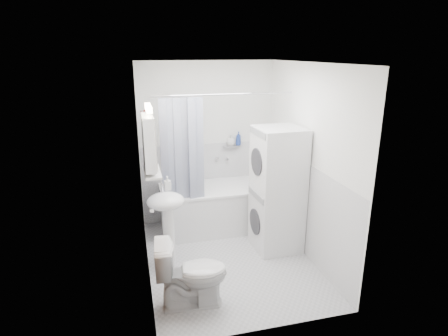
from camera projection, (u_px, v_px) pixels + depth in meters
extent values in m
plane|color=#B9B9BE|center=(229.00, 259.00, 4.75)|extent=(2.60, 2.60, 0.00)
plane|color=white|center=(207.00, 143.00, 5.59)|extent=(2.00, 0.00, 2.00)
plane|color=white|center=(269.00, 213.00, 3.19)|extent=(2.00, 0.00, 2.00)
plane|color=white|center=(143.00, 175.00, 4.15)|extent=(0.00, 2.60, 2.60)
plane|color=white|center=(308.00, 163.00, 4.62)|extent=(0.00, 2.60, 2.60)
plane|color=white|center=(230.00, 63.00, 4.03)|extent=(2.60, 2.60, 0.00)
plane|color=white|center=(208.00, 182.00, 5.76)|extent=(1.98, 0.00, 1.98)
plane|color=white|center=(147.00, 224.00, 4.33)|extent=(0.00, 2.58, 2.58)
plane|color=white|center=(304.00, 208.00, 4.80)|extent=(0.00, 2.58, 2.58)
plane|color=brown|center=(151.00, 226.00, 3.40)|extent=(0.00, 2.00, 2.00)
cylinder|color=silver|center=(152.00, 211.00, 3.72)|extent=(0.04, 0.04, 0.04)
cube|color=white|center=(219.00, 208.00, 5.53)|extent=(1.68, 0.78, 0.61)
cube|color=white|center=(219.00, 187.00, 5.43)|extent=(1.70, 0.80, 0.03)
cube|color=silver|center=(219.00, 195.00, 5.46)|extent=(1.50, 0.60, 0.20)
cylinder|color=silver|center=(227.00, 158.00, 5.68)|extent=(0.04, 0.12, 0.04)
cylinder|color=silver|center=(225.00, 94.00, 4.71)|extent=(1.88, 0.02, 0.02)
cube|color=#16234E|center=(165.00, 156.00, 4.75)|extent=(0.10, 0.02, 1.45)
cube|color=#16234E|center=(172.00, 155.00, 4.77)|extent=(0.10, 0.02, 1.45)
cube|color=#16234E|center=(179.00, 155.00, 4.79)|extent=(0.10, 0.02, 1.45)
cube|color=#16234E|center=(186.00, 154.00, 4.81)|extent=(0.10, 0.02, 1.45)
cube|color=#16234E|center=(193.00, 154.00, 4.83)|extent=(0.10, 0.02, 1.45)
cube|color=#16234E|center=(200.00, 153.00, 4.85)|extent=(0.10, 0.02, 1.45)
ellipsoid|color=white|center=(166.00, 201.00, 4.35)|extent=(0.44, 0.37, 0.20)
cylinder|color=white|center=(169.00, 238.00, 4.49)|extent=(0.14, 0.14, 0.75)
cylinder|color=silver|center=(162.00, 188.00, 4.44)|extent=(0.03, 0.03, 0.14)
cylinder|color=silver|center=(162.00, 184.00, 4.38)|extent=(0.02, 0.10, 0.02)
cube|color=white|center=(149.00, 142.00, 4.16)|extent=(0.12, 0.50, 0.60)
cube|color=white|center=(155.00, 142.00, 4.18)|extent=(0.01, 0.47, 0.57)
cube|color=#FFEABF|center=(148.00, 108.00, 4.05)|extent=(0.06, 0.45, 0.06)
cube|color=silver|center=(152.00, 172.00, 4.27)|extent=(0.18, 0.54, 0.02)
cube|color=silver|center=(230.00, 146.00, 5.63)|extent=(0.22, 0.06, 0.02)
cube|color=#50130F|center=(145.00, 145.00, 4.47)|extent=(0.05, 0.33, 0.77)
cube|color=#50130F|center=(146.00, 115.00, 4.37)|extent=(0.03, 0.29, 0.08)
cylinder|color=silver|center=(142.00, 112.00, 4.35)|extent=(0.02, 0.04, 0.02)
cube|color=white|center=(276.00, 219.00, 4.93)|extent=(0.60, 0.60, 0.81)
cylinder|color=#2D2D33|center=(255.00, 222.00, 4.86)|extent=(0.03, 0.34, 0.34)
cube|color=gray|center=(256.00, 195.00, 4.75)|extent=(0.03, 0.51, 0.08)
cube|color=white|center=(279.00, 160.00, 4.69)|extent=(0.60, 0.60, 0.81)
cylinder|color=#2D2D33|center=(257.00, 162.00, 4.62)|extent=(0.03, 0.34, 0.34)
cube|color=gray|center=(257.00, 133.00, 4.51)|extent=(0.03, 0.51, 0.08)
imported|color=white|center=(192.00, 274.00, 3.80)|extent=(0.76, 0.46, 0.72)
imported|color=gray|center=(168.00, 187.00, 4.53)|extent=(0.08, 0.17, 0.08)
imported|color=gray|center=(153.00, 172.00, 4.12)|extent=(0.07, 0.18, 0.07)
imported|color=gray|center=(151.00, 164.00, 4.36)|extent=(0.10, 0.09, 0.10)
imported|color=gray|center=(231.00, 141.00, 5.61)|extent=(0.13, 0.17, 0.13)
imported|color=navy|center=(238.00, 143.00, 5.65)|extent=(0.08, 0.21, 0.08)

